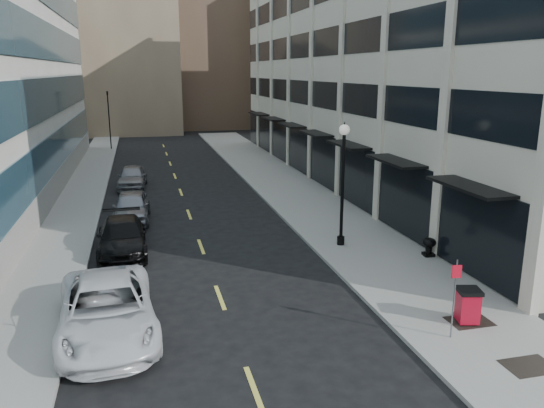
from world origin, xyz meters
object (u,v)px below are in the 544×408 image
trash_bin (468,304)px  car_white_van (107,310)px  traffic_signal (107,95)px  lamppost (343,174)px  car_grey_sedan (132,177)px  car_silver_sedan (131,207)px  car_black_pickup (122,237)px  sign_post (455,288)px  urn_planter (429,245)px

trash_bin → car_white_van: bearing=-177.3°
traffic_signal → car_white_van: 42.31m
car_white_van → lamppost: bearing=27.7°
traffic_signal → car_grey_sedan: 20.43m
traffic_signal → car_silver_sedan: (2.30, -28.61, -4.90)m
traffic_signal → car_black_pickup: traffic_signal is taller
car_white_van → car_grey_sedan: bearing=84.5°
sign_post → traffic_signal: bearing=115.0°
car_black_pickup → lamppost: size_ratio=0.91×
trash_bin → urn_planter: 6.45m
car_black_pickup → car_silver_sedan: 5.41m
car_silver_sedan → car_grey_sedan: size_ratio=1.02×
car_white_van → urn_planter: (13.44, 3.85, -0.22)m
car_black_pickup → car_silver_sedan: bearing=84.9°
car_grey_sedan → car_silver_sedan: bearing=-85.3°
car_grey_sedan → urn_planter: 22.45m
lamppost → urn_planter: 4.95m
trash_bin → sign_post: (-1.06, -0.78, 0.99)m
car_silver_sedan → trash_bin: size_ratio=4.12×
traffic_signal → lamppost: traffic_signal is taller
car_black_pickup → car_white_van: bearing=-92.9°
traffic_signal → urn_planter: 41.34m
car_grey_sedan → sign_post: sign_post is taller
car_white_van → urn_planter: 13.98m
car_silver_sedan → urn_planter: bearing=-33.8°
car_white_van → trash_bin: size_ratio=5.39×
lamppost → sign_post: size_ratio=2.28×
trash_bin → lamppost: (-1.06, 8.51, 2.76)m
traffic_signal → car_silver_sedan: traffic_signal is taller
car_black_pickup → lamppost: lamppost is taller
urn_planter → car_black_pickup: bearing=162.5°
traffic_signal → sign_post: 46.72m
car_silver_sedan → urn_planter: 15.96m
lamppost → urn_planter: bearing=-37.3°
car_white_van → lamppost: lamppost is taller
car_black_pickup → traffic_signal: bearing=92.1°
car_silver_sedan → sign_post: 19.03m
traffic_signal → lamppost: size_ratio=1.21×
car_black_pickup → trash_bin: (11.04, -10.23, 0.01)m
lamppost → sign_post: (0.00, -9.29, -1.77)m
traffic_signal → car_grey_sedan: traffic_signal is taller
car_black_pickup → car_silver_sedan: size_ratio=1.10×
traffic_signal → urn_planter: traffic_signal is taller
car_silver_sedan → trash_bin: (10.66, -15.62, -0.04)m
trash_bin → sign_post: 1.65m
trash_bin → urn_planter: (2.14, 6.08, -0.12)m
trash_bin → lamppost: size_ratio=0.20×
lamppost → sign_post: bearing=-90.0°
traffic_signal → lamppost: bearing=-71.6°
lamppost → sign_post: 9.46m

